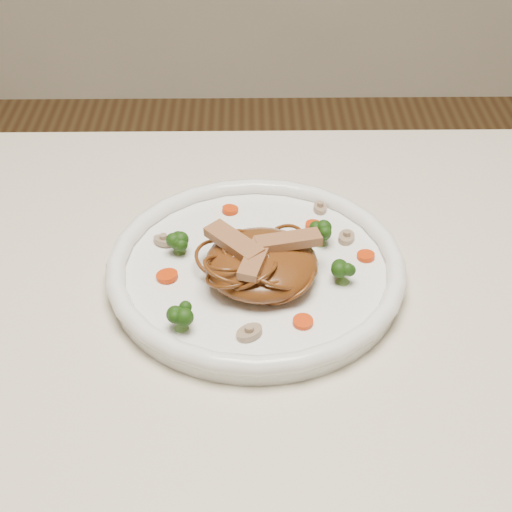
{
  "coord_description": "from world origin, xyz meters",
  "views": [
    {
      "loc": [
        -0.01,
        -0.51,
        1.25
      ],
      "look_at": [
        -0.01,
        0.09,
        0.78
      ],
      "focal_mm": 53.26,
      "sensor_mm": 36.0,
      "label": 1
    }
  ],
  "objects": [
    {
      "name": "table",
      "position": [
        0.0,
        0.0,
        0.65
      ],
      "size": [
        1.2,
        0.8,
        0.75
      ],
      "color": "beige",
      "rests_on": "ground"
    },
    {
      "name": "plate",
      "position": [
        -0.01,
        0.09,
        0.76
      ],
      "size": [
        0.38,
        0.38,
        0.02
      ],
      "primitive_type": "cylinder",
      "rotation": [
        0.0,
        0.0,
        -0.29
      ],
      "color": "white",
      "rests_on": "table"
    },
    {
      "name": "noodle_mound",
      "position": [
        -0.0,
        0.07,
        0.78
      ],
      "size": [
        0.15,
        0.15,
        0.04
      ],
      "primitive_type": "ellipsoid",
      "rotation": [
        0.0,
        0.0,
        0.42
      ],
      "color": "#613312",
      "rests_on": "plate"
    },
    {
      "name": "chicken_a",
      "position": [
        0.02,
        0.08,
        0.8
      ],
      "size": [
        0.07,
        0.03,
        0.01
      ],
      "primitive_type": "cube",
      "rotation": [
        0.0,
        0.0,
        0.22
      ],
      "color": "#9F734B",
      "rests_on": "noodle_mound"
    },
    {
      "name": "chicken_b",
      "position": [
        -0.03,
        0.08,
        0.8
      ],
      "size": [
        0.06,
        0.07,
        0.01
      ],
      "primitive_type": "cube",
      "rotation": [
        0.0,
        0.0,
        2.3
      ],
      "color": "#9F734B",
      "rests_on": "noodle_mound"
    },
    {
      "name": "chicken_c",
      "position": [
        -0.01,
        0.05,
        0.8
      ],
      "size": [
        0.03,
        0.06,
        0.01
      ],
      "primitive_type": "cube",
      "rotation": [
        0.0,
        0.0,
        4.43
      ],
      "color": "#9F734B",
      "rests_on": "noodle_mound"
    },
    {
      "name": "broccoli_0",
      "position": [
        0.06,
        0.13,
        0.78
      ],
      "size": [
        0.03,
        0.03,
        0.03
      ],
      "primitive_type": null,
      "rotation": [
        0.0,
        0.0,
        -0.29
      ],
      "color": "#1B420D",
      "rests_on": "plate"
    },
    {
      "name": "broccoli_1",
      "position": [
        -0.09,
        0.11,
        0.78
      ],
      "size": [
        0.03,
        0.03,
        0.03
      ],
      "primitive_type": null,
      "rotation": [
        0.0,
        0.0,
        0.44
      ],
      "color": "#1B420D",
      "rests_on": "plate"
    },
    {
      "name": "broccoli_2",
      "position": [
        -0.08,
        -0.0,
        0.78
      ],
      "size": [
        0.03,
        0.03,
        0.03
      ],
      "primitive_type": null,
      "rotation": [
        0.0,
        0.0,
        0.13
      ],
      "color": "#1B420D",
      "rests_on": "plate"
    },
    {
      "name": "broccoli_3",
      "position": [
        0.08,
        0.06,
        0.78
      ],
      "size": [
        0.03,
        0.03,
        0.03
      ],
      "primitive_type": null,
      "rotation": [
        0.0,
        0.0,
        0.29
      ],
      "color": "#1B420D",
      "rests_on": "plate"
    },
    {
      "name": "carrot_0",
      "position": [
        0.06,
        0.16,
        0.77
      ],
      "size": [
        0.02,
        0.02,
        0.0
      ],
      "primitive_type": "cylinder",
      "rotation": [
        0.0,
        0.0,
        -0.36
      ],
      "color": "red",
      "rests_on": "plate"
    },
    {
      "name": "carrot_1",
      "position": [
        -0.1,
        0.07,
        0.77
      ],
      "size": [
        0.02,
        0.02,
        0.0
      ],
      "primitive_type": "cylinder",
      "rotation": [
        0.0,
        0.0,
        -0.09
      ],
      "color": "red",
      "rests_on": "plate"
    },
    {
      "name": "carrot_2",
      "position": [
        0.11,
        0.1,
        0.77
      ],
      "size": [
        0.02,
        0.02,
        0.0
      ],
      "primitive_type": "cylinder",
      "rotation": [
        0.0,
        0.0,
        0.3
      ],
      "color": "red",
      "rests_on": "plate"
    },
    {
      "name": "carrot_3",
      "position": [
        -0.03,
        0.19,
        0.77
      ],
      "size": [
        0.02,
        0.02,
        0.0
      ],
      "primitive_type": "cylinder",
      "rotation": [
        0.0,
        0.0,
        0.13
      ],
      "color": "red",
      "rests_on": "plate"
    },
    {
      "name": "carrot_4",
      "position": [
        0.04,
        0.0,
        0.77
      ],
      "size": [
        0.03,
        0.03,
        0.0
      ],
      "primitive_type": "cylinder",
      "rotation": [
        0.0,
        0.0,
        0.42
      ],
      "color": "red",
      "rests_on": "plate"
    },
    {
      "name": "mushroom_0",
      "position": [
        -0.01,
        -0.01,
        0.77
      ],
      "size": [
        0.04,
        0.04,
        0.01
      ],
      "primitive_type": "cylinder",
      "rotation": [
        0.0,
        0.0,
        0.66
      ],
      "color": "tan",
      "rests_on": "plate"
    },
    {
      "name": "mushroom_1",
      "position": [
        0.09,
        0.13,
        0.77
      ],
      "size": [
        0.03,
        0.03,
        0.01
      ],
      "primitive_type": "cylinder",
      "rotation": [
        0.0,
        0.0,
        1.21
      ],
      "color": "tan",
      "rests_on": "plate"
    },
    {
      "name": "mushroom_2",
      "position": [
        -0.1,
        0.13,
        0.77
      ],
      "size": [
        0.03,
        0.03,
        0.01
      ],
      "primitive_type": "cylinder",
      "rotation": [
        0.0,
        0.0,
        -0.53
      ],
      "color": "tan",
      "rests_on": "plate"
    },
    {
      "name": "mushroom_3",
      "position": [
        0.07,
        0.19,
        0.77
      ],
      "size": [
        0.02,
        0.02,
        0.01
      ],
      "primitive_type": "cylinder",
      "rotation": [
        0.0,
        0.0,
        1.57
      ],
      "color": "tan",
      "rests_on": "plate"
    }
  ]
}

